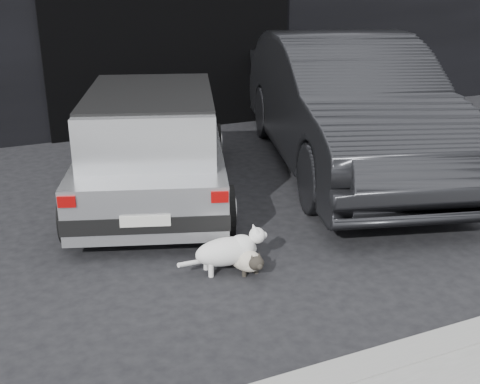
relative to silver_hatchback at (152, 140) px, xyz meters
name	(u,v)px	position (x,y,z in m)	size (l,w,h in m)	color
ground	(205,232)	(0.18, -1.17, -0.70)	(80.00, 80.00, 0.00)	black
garage_opening	(173,49)	(1.18, 2.82, 0.60)	(4.00, 0.10, 2.60)	black
curb	(463,341)	(1.18, -3.77, -0.64)	(18.00, 0.25, 0.12)	gray
silver_hatchback	(152,140)	(0.00, 0.00, 0.00)	(2.58, 3.78, 1.28)	silver
second_car	(347,104)	(2.65, 0.06, 0.16)	(1.82, 5.22, 1.72)	black
cat_siamese	(245,259)	(0.23, -2.07, -0.58)	(0.29, 0.72, 0.25)	beige
cat_white	(231,250)	(0.12, -2.01, -0.50)	(0.86, 0.32, 0.40)	silver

